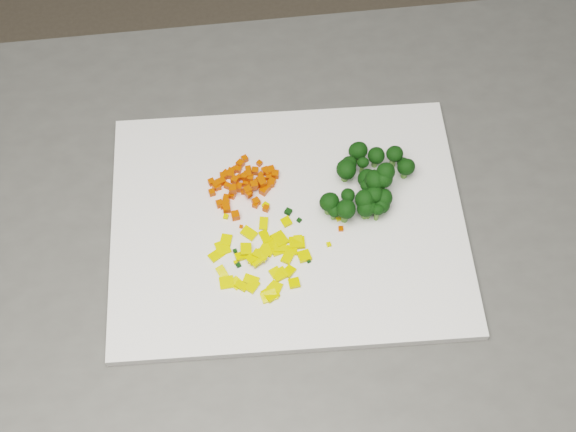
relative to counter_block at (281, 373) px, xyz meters
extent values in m
plane|color=#6D5E4D|center=(0.18, 0.05, -0.45)|extent=(4.00, 4.00, 0.00)
cube|color=#4E4E4B|center=(0.00, 0.00, 0.00)|extent=(1.11, 0.83, 0.90)
cube|color=white|center=(0.02, 0.02, 0.46)|extent=(0.46, 0.39, 0.01)
cube|color=red|center=(0.00, 0.08, 0.47)|extent=(0.01, 0.01, 0.01)
cube|color=red|center=(-0.05, 0.09, 0.46)|extent=(0.01, 0.01, 0.01)
cube|color=red|center=(-0.06, 0.09, 0.47)|extent=(0.01, 0.01, 0.01)
cube|color=red|center=(0.00, 0.07, 0.47)|extent=(0.01, 0.01, 0.01)
cube|color=red|center=(-0.03, 0.08, 0.47)|extent=(0.01, 0.01, 0.01)
cube|color=red|center=(0.00, 0.07, 0.47)|extent=(0.01, 0.01, 0.01)
cube|color=red|center=(0.01, 0.08, 0.47)|extent=(0.01, 0.01, 0.01)
cube|color=red|center=(0.00, 0.11, 0.46)|extent=(0.01, 0.01, 0.01)
cube|color=red|center=(-0.02, 0.09, 0.47)|extent=(0.01, 0.01, 0.01)
cube|color=red|center=(-0.06, 0.09, 0.46)|extent=(0.01, 0.01, 0.01)
cube|color=red|center=(-0.04, 0.09, 0.47)|extent=(0.01, 0.01, 0.01)
cube|color=red|center=(-0.02, 0.12, 0.46)|extent=(0.01, 0.01, 0.01)
cube|color=red|center=(-0.03, 0.11, 0.46)|extent=(0.01, 0.01, 0.01)
cube|color=red|center=(0.00, 0.10, 0.47)|extent=(0.01, 0.01, 0.01)
cube|color=red|center=(-0.06, 0.06, 0.46)|extent=(0.01, 0.01, 0.01)
cube|color=red|center=(-0.02, 0.09, 0.47)|extent=(0.01, 0.01, 0.01)
cube|color=red|center=(-0.02, 0.06, 0.47)|extent=(0.01, 0.01, 0.01)
cube|color=red|center=(-0.05, 0.05, 0.47)|extent=(0.01, 0.01, 0.01)
cube|color=red|center=(-0.05, 0.09, 0.47)|extent=(0.01, 0.01, 0.01)
cube|color=red|center=(0.00, 0.08, 0.46)|extent=(0.01, 0.01, 0.01)
cube|color=red|center=(-0.03, 0.11, 0.46)|extent=(0.01, 0.01, 0.01)
cube|color=red|center=(-0.05, 0.07, 0.46)|extent=(0.01, 0.01, 0.01)
cube|color=red|center=(-0.02, 0.11, 0.47)|extent=(0.01, 0.01, 0.01)
cube|color=red|center=(-0.04, 0.10, 0.47)|extent=(0.01, 0.01, 0.01)
cube|color=red|center=(-0.02, 0.10, 0.46)|extent=(0.01, 0.01, 0.01)
cube|color=red|center=(0.01, 0.09, 0.46)|extent=(0.01, 0.01, 0.01)
cube|color=red|center=(-0.01, 0.10, 0.47)|extent=(0.01, 0.01, 0.01)
cube|color=red|center=(-0.04, 0.07, 0.47)|extent=(0.01, 0.01, 0.01)
cube|color=red|center=(0.00, 0.09, 0.47)|extent=(0.01, 0.01, 0.01)
cube|color=red|center=(0.01, 0.09, 0.47)|extent=(0.01, 0.01, 0.01)
cube|color=red|center=(-0.04, 0.09, 0.47)|extent=(0.01, 0.01, 0.01)
cube|color=red|center=(-0.03, 0.11, 0.46)|extent=(0.01, 0.01, 0.01)
cube|color=red|center=(0.01, 0.09, 0.47)|extent=(0.01, 0.01, 0.01)
cube|color=red|center=(-0.05, 0.06, 0.47)|extent=(0.01, 0.01, 0.01)
cube|color=red|center=(-0.01, 0.08, 0.47)|extent=(0.01, 0.01, 0.01)
cube|color=red|center=(-0.07, 0.08, 0.46)|extent=(0.01, 0.01, 0.01)
cube|color=red|center=(-0.04, 0.07, 0.47)|extent=(0.01, 0.01, 0.01)
cube|color=red|center=(-0.02, 0.08, 0.46)|extent=(0.01, 0.01, 0.01)
cube|color=red|center=(-0.05, 0.10, 0.47)|extent=(0.01, 0.01, 0.01)
cube|color=red|center=(0.01, 0.10, 0.47)|extent=(0.01, 0.01, 0.01)
cube|color=red|center=(-0.01, 0.08, 0.47)|extent=(0.01, 0.01, 0.01)
cube|color=red|center=(0.00, 0.08, 0.47)|extent=(0.01, 0.01, 0.01)
cube|color=red|center=(-0.02, 0.06, 0.47)|extent=(0.01, 0.01, 0.01)
cube|color=red|center=(-0.02, 0.08, 0.46)|extent=(0.01, 0.01, 0.01)
cube|color=red|center=(0.00, 0.07, 0.46)|extent=(0.01, 0.01, 0.01)
cube|color=red|center=(-0.01, 0.04, 0.46)|extent=(0.01, 0.01, 0.01)
cube|color=red|center=(-0.03, 0.09, 0.46)|extent=(0.01, 0.01, 0.01)
cube|color=red|center=(-0.02, 0.10, 0.46)|extent=(0.01, 0.01, 0.01)
cube|color=red|center=(-0.06, 0.06, 0.47)|extent=(0.01, 0.01, 0.01)
cube|color=red|center=(-0.02, 0.09, 0.47)|extent=(0.01, 0.01, 0.01)
cube|color=red|center=(-0.02, 0.07, 0.47)|extent=(0.01, 0.01, 0.01)
cube|color=red|center=(-0.04, 0.10, 0.47)|extent=(0.01, 0.01, 0.01)
cube|color=red|center=(-0.04, 0.04, 0.47)|extent=(0.01, 0.01, 0.01)
cube|color=red|center=(-0.06, 0.09, 0.46)|extent=(0.01, 0.01, 0.01)
cube|color=red|center=(-0.02, 0.07, 0.47)|extent=(0.01, 0.01, 0.01)
cube|color=red|center=(-0.02, 0.09, 0.47)|extent=(0.01, 0.01, 0.01)
cube|color=red|center=(-0.02, 0.05, 0.46)|extent=(0.01, 0.01, 0.01)
cube|color=red|center=(-0.06, 0.10, 0.46)|extent=(0.01, 0.01, 0.01)
cube|color=red|center=(0.01, 0.08, 0.47)|extent=(0.01, 0.01, 0.01)
cube|color=red|center=(0.01, 0.09, 0.46)|extent=(0.01, 0.01, 0.01)
cube|color=red|center=(-0.04, 0.10, 0.47)|extent=(0.01, 0.01, 0.01)
cube|color=#D9BB0B|center=(-0.03, 0.02, 0.46)|extent=(0.02, 0.02, 0.01)
cube|color=#D9BB0B|center=(-0.04, -0.02, 0.47)|extent=(0.01, 0.02, 0.01)
cube|color=#D9BB0B|center=(-0.02, -0.07, 0.46)|extent=(0.02, 0.02, 0.01)
cube|color=#D9BB0B|center=(-0.01, -0.04, 0.46)|extent=(0.02, 0.02, 0.00)
cube|color=#D9BB0B|center=(-0.04, -0.05, 0.46)|extent=(0.02, 0.02, 0.00)
cube|color=#D9BB0B|center=(0.01, -0.02, 0.46)|extent=(0.02, 0.01, 0.01)
cube|color=#D9BB0B|center=(0.01, -0.06, 0.46)|extent=(0.01, 0.01, 0.01)
cube|color=#D9BB0B|center=(0.00, -0.01, 0.46)|extent=(0.02, 0.02, 0.01)
cube|color=#D9BB0B|center=(-0.02, -0.07, 0.46)|extent=(0.02, 0.02, 0.01)
cube|color=#D9BB0B|center=(-0.02, -0.01, 0.46)|extent=(0.02, 0.02, 0.00)
cube|color=#D9BB0B|center=(-0.05, -0.01, 0.46)|extent=(0.02, 0.01, 0.01)
cube|color=#D9BB0B|center=(0.00, 0.00, 0.46)|extent=(0.02, 0.02, 0.01)
cube|color=#D9BB0B|center=(-0.01, 0.03, 0.46)|extent=(0.01, 0.02, 0.01)
cube|color=#D9BB0B|center=(-0.06, -0.05, 0.46)|extent=(0.02, 0.02, 0.01)
cube|color=#D9BB0B|center=(-0.07, 0.00, 0.46)|extent=(0.02, 0.02, 0.00)
cube|color=#D9BB0B|center=(0.00, -0.01, 0.46)|extent=(0.02, 0.02, 0.01)
cube|color=#D9BB0B|center=(-0.07, -0.04, 0.46)|extent=(0.02, 0.02, 0.01)
cube|color=#D9BB0B|center=(-0.08, 0.00, 0.46)|extent=(0.02, 0.02, 0.01)
cube|color=#D9BB0B|center=(0.02, -0.01, 0.46)|extent=(0.02, 0.02, 0.01)
cube|color=#D9BB0B|center=(-0.03, -0.07, 0.46)|extent=(0.02, 0.02, 0.01)
cube|color=#D9BB0B|center=(-0.03, -0.02, 0.46)|extent=(0.02, 0.01, 0.00)
cube|color=#D9BB0B|center=(-0.03, -0.02, 0.47)|extent=(0.02, 0.02, 0.01)
cube|color=#D9BB0B|center=(-0.02, -0.06, 0.46)|extent=(0.02, 0.02, 0.00)
cube|color=#D9BB0B|center=(-0.03, -0.02, 0.47)|extent=(0.02, 0.02, 0.01)
cube|color=#D9BB0B|center=(-0.05, -0.05, 0.46)|extent=(0.02, 0.02, 0.01)
cube|color=#D9BB0B|center=(-0.02, 0.01, 0.46)|extent=(0.01, 0.02, 0.01)
cube|color=#D9BB0B|center=(0.00, -0.04, 0.46)|extent=(0.02, 0.02, 0.01)
cube|color=#D9BB0B|center=(0.02, -0.01, 0.46)|extent=(0.01, 0.01, 0.01)
cube|color=#D9BB0B|center=(-0.07, -0.03, 0.46)|extent=(0.01, 0.02, 0.01)
cube|color=#D9BB0B|center=(0.00, -0.03, 0.46)|extent=(0.02, 0.02, 0.00)
cube|color=#D9BB0B|center=(-0.04, -0.05, 0.46)|extent=(0.02, 0.02, 0.01)
cube|color=#D9BB0B|center=(-0.04, -0.01, 0.47)|extent=(0.02, 0.02, 0.01)
cube|color=#D9BB0B|center=(-0.02, -0.06, 0.46)|extent=(0.02, 0.02, 0.01)
cube|color=#D9BB0B|center=(0.00, 0.00, 0.46)|extent=(0.02, 0.02, 0.01)
cube|color=#D9BB0B|center=(-0.06, 0.01, 0.46)|extent=(0.02, 0.02, 0.00)
cube|color=#D9BB0B|center=(-0.01, -0.05, 0.46)|extent=(0.02, 0.02, 0.01)
cube|color=#D9BB0B|center=(0.02, -0.03, 0.46)|extent=(0.02, 0.02, 0.01)
cube|color=#D9BB0B|center=(0.01, 0.02, 0.46)|extent=(0.01, 0.01, 0.01)
cube|color=red|center=(0.08, 0.00, 0.46)|extent=(0.01, 0.01, 0.00)
cube|color=black|center=(0.02, 0.03, 0.46)|extent=(0.01, 0.01, 0.01)
cube|color=black|center=(-0.05, -0.02, 0.46)|extent=(0.01, 0.01, 0.00)
cube|color=black|center=(0.03, 0.02, 0.46)|extent=(0.01, 0.01, 0.00)
cube|color=black|center=(-0.05, 0.00, 0.46)|extent=(0.01, 0.01, 0.00)
cube|color=red|center=(-0.04, 0.03, 0.46)|extent=(0.01, 0.01, 0.00)
cube|color=red|center=(0.02, -0.01, 0.46)|extent=(0.00, 0.00, 0.00)
cube|color=black|center=(0.03, -0.04, 0.46)|extent=(0.01, 0.01, 0.00)
cube|color=#D9BB0B|center=(-0.06, 0.04, 0.46)|extent=(0.01, 0.01, 0.00)
cube|color=red|center=(-0.03, 0.07, 0.46)|extent=(0.01, 0.01, 0.00)
cube|color=#D9BB0B|center=(0.06, -0.02, 0.46)|extent=(0.01, 0.01, 0.00)
cube|color=#D9BB0B|center=(0.01, 0.08, 0.46)|extent=(0.01, 0.01, 0.00)
cube|color=black|center=(-0.05, 0.06, 0.46)|extent=(0.01, 0.01, 0.00)
cube|color=#D9BB0B|center=(-0.06, -0.02, 0.46)|extent=(0.00, 0.00, 0.00)
cube|color=#D9BB0B|center=(-0.01, 0.05, 0.46)|extent=(0.01, 0.01, 0.00)
cube|color=#D9BB0B|center=(0.08, 0.01, 0.46)|extent=(0.01, 0.01, 0.00)
camera|label=1|loc=(-0.09, -0.45, 1.29)|focal=50.00mm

